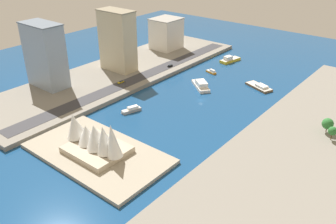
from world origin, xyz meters
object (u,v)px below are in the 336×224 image
(water_taxi_orange, at_px, (211,72))
(taxi_yellow_cab, at_px, (121,82))
(barge_flat_brown, at_px, (259,87))
(hotel_broad_white, at_px, (166,33))
(tower_tall_glass, at_px, (45,55))
(suv_black, at_px, (170,66))
(ferry_yellow_fast, at_px, (230,60))
(ferry_white_commuter, at_px, (201,85))
(office_block_beige, at_px, (117,41))
(traffic_light_waterfront, at_px, (125,84))
(yacht_sleek_gray, at_px, (131,110))
(opera_landmark, at_px, (94,138))

(water_taxi_orange, relative_size, taxi_yellow_cab, 2.11)
(barge_flat_brown, height_order, hotel_broad_white, hotel_broad_white)
(barge_flat_brown, distance_m, tower_tall_glass, 158.55)
(suv_black, bearing_deg, ferry_yellow_fast, -118.92)
(hotel_broad_white, height_order, suv_black, hotel_broad_white)
(ferry_white_commuter, height_order, office_block_beige, office_block_beige)
(office_block_beige, relative_size, tower_tall_glass, 1.04)
(barge_flat_brown, height_order, traffic_light_waterfront, traffic_light_waterfront)
(ferry_white_commuter, relative_size, yacht_sleek_gray, 1.56)
(ferry_yellow_fast, xyz_separation_m, opera_landmark, (-20.67, 174.61, 7.90))
(ferry_yellow_fast, relative_size, opera_landmark, 0.55)
(taxi_yellow_cab, bearing_deg, barge_flat_brown, -142.43)
(office_block_beige, bearing_deg, opera_landmark, 130.07)
(barge_flat_brown, bearing_deg, office_block_beige, 22.31)
(barge_flat_brown, relative_size, hotel_broad_white, 0.80)
(ferry_yellow_fast, distance_m, taxi_yellow_cab, 107.84)
(tower_tall_glass, bearing_deg, ferry_yellow_fast, -117.60)
(office_block_beige, bearing_deg, taxi_yellow_cab, 138.28)
(suv_black, bearing_deg, yacht_sleek_gray, 110.76)
(ferry_white_commuter, bearing_deg, water_taxi_orange, -70.83)
(office_block_beige, height_order, traffic_light_waterfront, office_block_beige)
(yacht_sleek_gray, height_order, traffic_light_waterfront, traffic_light_waterfront)
(hotel_broad_white, bearing_deg, water_taxi_orange, 161.23)
(office_block_beige, bearing_deg, water_taxi_orange, -141.94)
(suv_black, relative_size, traffic_light_waterfront, 0.78)
(office_block_beige, height_order, suv_black, office_block_beige)
(hotel_broad_white, distance_m, traffic_light_waterfront, 104.78)
(water_taxi_orange, distance_m, ferry_yellow_fast, 34.85)
(barge_flat_brown, relative_size, office_block_beige, 0.48)
(barge_flat_brown, bearing_deg, suv_black, 9.26)
(office_block_beige, xyz_separation_m, hotel_broad_white, (6.86, -69.82, -9.68))
(yacht_sleek_gray, xyz_separation_m, suv_black, (28.90, -76.23, 2.47))
(barge_flat_brown, bearing_deg, taxi_yellow_cab, 37.57)
(ferry_yellow_fast, distance_m, traffic_light_waterfront, 110.87)
(traffic_light_waterfront, bearing_deg, hotel_broad_white, -67.21)
(water_taxi_orange, xyz_separation_m, office_block_beige, (60.11, 47.07, 25.87))
(yacht_sleek_gray, xyz_separation_m, hotel_broad_white, (65.01, -115.22, 15.96))
(tower_tall_glass, relative_size, taxi_yellow_cab, 8.86)
(tower_tall_glass, xyz_separation_m, traffic_light_waterfront, (-48.58, -30.43, -18.84))
(water_taxi_orange, bearing_deg, taxi_yellow_cab, 61.01)
(ferry_yellow_fast, relative_size, tower_tall_glass, 0.49)
(opera_landmark, bearing_deg, ferry_white_commuter, -86.23)
(yacht_sleek_gray, distance_m, tower_tall_glass, 78.08)
(ferry_white_commuter, relative_size, suv_black, 4.49)
(ferry_white_commuter, distance_m, taxi_yellow_cab, 60.33)
(ferry_white_commuter, distance_m, hotel_broad_white, 95.75)
(yacht_sleek_gray, xyz_separation_m, office_block_beige, (58.15, -45.40, 25.64))
(water_taxi_orange, xyz_separation_m, hotel_broad_white, (66.97, -22.76, 16.20))
(tower_tall_glass, distance_m, traffic_light_waterfront, 60.34)
(hotel_broad_white, xyz_separation_m, opera_landmark, (-84.93, 162.63, -7.63))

